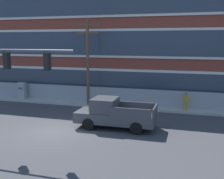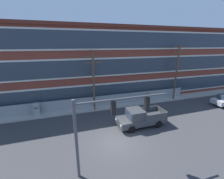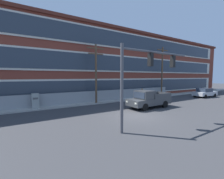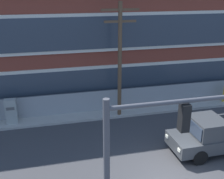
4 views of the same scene
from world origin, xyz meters
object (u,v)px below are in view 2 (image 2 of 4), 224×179
Objects in this scene: utility_pole_midblock at (177,70)px; electrical_cabinet at (37,110)px; traffic_signal_mast at (106,119)px; utility_pole_near_corner at (94,80)px; pickup_truck_dark_grey at (140,118)px; pedestrian_near_cabinet at (149,97)px.

electrical_cabinet is at bearing 179.30° from utility_pole_midblock.
electrical_cabinet is (-5.92, 10.46, -3.14)m from traffic_signal_mast.
pickup_truck_dark_grey is at bearing -53.90° from utility_pole_near_corner.
pickup_truck_dark_grey is 3.02× the size of electrical_cabinet.
traffic_signal_mast is 10.12m from utility_pole_near_corner.
pickup_truck_dark_grey is 0.62× the size of utility_pole_midblock.
pickup_truck_dark_grey is 7.48m from utility_pole_near_corner.
pedestrian_near_cabinet is (8.42, 0.31, -3.29)m from utility_pole_near_corner.
traffic_signal_mast is at bearing -60.49° from electrical_cabinet.
pedestrian_near_cabinet is at bearing 52.07° from pickup_truck_dark_grey.
utility_pole_near_corner reaches higher than pedestrian_near_cabinet.
traffic_signal_mast is 3.81× the size of pedestrian_near_cabinet.
traffic_signal_mast is 7.56m from pickup_truck_dark_grey.
traffic_signal_mast reaches higher than pickup_truck_dark_grey.
traffic_signal_mast is 12.42m from electrical_cabinet.
pickup_truck_dark_grey reaches higher than pedestrian_near_cabinet.
electrical_cabinet is at bearing 119.51° from traffic_signal_mast.
pickup_truck_dark_grey is at bearing -27.82° from electrical_cabinet.
utility_pole_midblock reaches higher than utility_pole_near_corner.
pedestrian_near_cabinet is at bearing 47.19° from traffic_signal_mast.
electrical_cabinet is at bearing 179.62° from pedestrian_near_cabinet.
electrical_cabinet is (-20.01, 0.24, -3.93)m from utility_pole_midblock.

